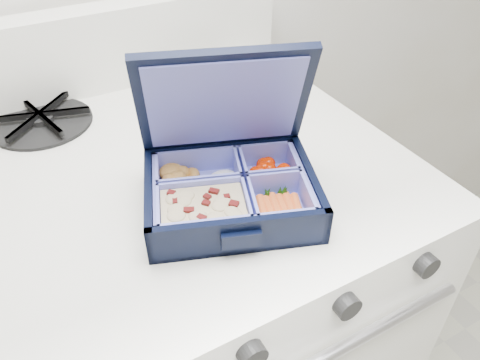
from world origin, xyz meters
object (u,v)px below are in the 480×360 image
bento_box (231,193)px  burner_grate (242,98)px  stove (199,334)px  fork (202,157)px

bento_box → burner_grate: bento_box is taller
bento_box → burner_grate: size_ratio=1.08×
stove → fork: size_ratio=4.97×
burner_grate → fork: 0.17m
stove → bento_box: 0.51m
stove → fork: (0.02, -0.02, 0.47)m
stove → burner_grate: (0.15, 0.09, 0.48)m
burner_grate → fork: (-0.13, -0.11, -0.01)m
bento_box → stove: bearing=114.1°
stove → fork: fork is taller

